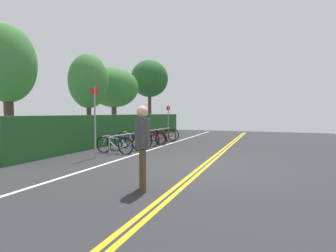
{
  "coord_description": "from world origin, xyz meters",
  "views": [
    {
      "loc": [
        -7.41,
        -1.78,
        1.62
      ],
      "look_at": [
        3.21,
        2.43,
        1.03
      ],
      "focal_mm": 27.04,
      "sensor_mm": 36.0,
      "label": 1
    }
  ],
  "objects_px": {
    "pedestrian": "(142,142)",
    "tree_far_right": "(114,88)",
    "tree_near_left": "(7,65)",
    "tree_mid": "(88,82)",
    "sign_post_near": "(95,115)",
    "tree_extra": "(150,79)",
    "bicycle_4": "(151,138)",
    "bicycle_7": "(166,135)",
    "bicycle_2": "(133,140)",
    "bicycle_5": "(154,137)",
    "bicycle_0": "(114,145)",
    "bike_rack": "(146,134)",
    "bicycle_6": "(161,135)",
    "bicycle_1": "(127,143)",
    "bicycle_3": "(142,139)",
    "sign_post_far": "(168,119)"
  },
  "relations": [
    {
      "from": "pedestrian",
      "to": "tree_far_right",
      "type": "relative_size",
      "value": 0.38
    },
    {
      "from": "tree_near_left",
      "to": "tree_mid",
      "type": "height_order",
      "value": "tree_near_left"
    },
    {
      "from": "sign_post_near",
      "to": "tree_extra",
      "type": "xyz_separation_m",
      "value": [
        10.66,
        2.96,
        2.77
      ]
    },
    {
      "from": "pedestrian",
      "to": "tree_near_left",
      "type": "distance_m",
      "value": 7.63
    },
    {
      "from": "bicycle_4",
      "to": "tree_near_left",
      "type": "height_order",
      "value": "tree_near_left"
    },
    {
      "from": "bicycle_7",
      "to": "tree_near_left",
      "type": "xyz_separation_m",
      "value": [
        -7.03,
        3.69,
        3.13
      ]
    },
    {
      "from": "bicycle_7",
      "to": "tree_far_right",
      "type": "relative_size",
      "value": 0.36
    },
    {
      "from": "bicycle_2",
      "to": "tree_near_left",
      "type": "bearing_deg",
      "value": 133.32
    },
    {
      "from": "bicycle_5",
      "to": "tree_extra",
      "type": "xyz_separation_m",
      "value": [
        5.76,
        3.03,
        3.96
      ]
    },
    {
      "from": "bicycle_0",
      "to": "tree_far_right",
      "type": "relative_size",
      "value": 0.38
    },
    {
      "from": "bike_rack",
      "to": "bicycle_4",
      "type": "relative_size",
      "value": 3.68
    },
    {
      "from": "tree_extra",
      "to": "bicycle_2",
      "type": "bearing_deg",
      "value": -159.32
    },
    {
      "from": "bicycle_6",
      "to": "tree_extra",
      "type": "distance_m",
      "value": 7.12
    },
    {
      "from": "tree_near_left",
      "to": "bicycle_1",
      "type": "bearing_deg",
      "value": -55.58
    },
    {
      "from": "bicycle_1",
      "to": "tree_near_left",
      "type": "xyz_separation_m",
      "value": [
        -2.56,
        3.73,
        3.12
      ]
    },
    {
      "from": "bicycle_6",
      "to": "tree_near_left",
      "type": "distance_m",
      "value": 7.96
    },
    {
      "from": "bicycle_0",
      "to": "tree_extra",
      "type": "xyz_separation_m",
      "value": [
        9.56,
        3.05,
        3.96
      ]
    },
    {
      "from": "bicycle_4",
      "to": "tree_near_left",
      "type": "relative_size",
      "value": 0.35
    },
    {
      "from": "tree_far_right",
      "to": "bicycle_1",
      "type": "bearing_deg",
      "value": -141.38
    },
    {
      "from": "bicycle_0",
      "to": "bicycle_5",
      "type": "distance_m",
      "value": 3.81
    },
    {
      "from": "tree_near_left",
      "to": "tree_mid",
      "type": "xyz_separation_m",
      "value": [
        4.17,
        -0.43,
        -0.18
      ]
    },
    {
      "from": "bike_rack",
      "to": "bicycle_1",
      "type": "bearing_deg",
      "value": -178.62
    },
    {
      "from": "bicycle_1",
      "to": "bicycle_0",
      "type": "bearing_deg",
      "value": 172.02
    },
    {
      "from": "bicycle_4",
      "to": "sign_post_near",
      "type": "relative_size",
      "value": 0.67
    },
    {
      "from": "bicycle_3",
      "to": "tree_extra",
      "type": "relative_size",
      "value": 0.3
    },
    {
      "from": "bicycle_5",
      "to": "bicycle_7",
      "type": "distance_m",
      "value": 1.48
    },
    {
      "from": "bike_rack",
      "to": "bicycle_3",
      "type": "relative_size",
      "value": 3.63
    },
    {
      "from": "bicycle_7",
      "to": "sign_post_near",
      "type": "xyz_separation_m",
      "value": [
        -6.38,
        0.15,
        1.2
      ]
    },
    {
      "from": "bicycle_0",
      "to": "tree_extra",
      "type": "relative_size",
      "value": 0.31
    },
    {
      "from": "bicycle_1",
      "to": "sign_post_far",
      "type": "distance_m",
      "value": 5.53
    },
    {
      "from": "sign_post_far",
      "to": "tree_mid",
      "type": "bearing_deg",
      "value": 141.6
    },
    {
      "from": "bicycle_3",
      "to": "bicycle_5",
      "type": "height_order",
      "value": "bicycle_3"
    },
    {
      "from": "bike_rack",
      "to": "bicycle_4",
      "type": "distance_m",
      "value": 0.51
    },
    {
      "from": "bicycle_3",
      "to": "bicycle_6",
      "type": "bearing_deg",
      "value": -1.56
    },
    {
      "from": "bicycle_2",
      "to": "bicycle_4",
      "type": "height_order",
      "value": "bicycle_2"
    },
    {
      "from": "bicycle_7",
      "to": "tree_extra",
      "type": "height_order",
      "value": "tree_extra"
    },
    {
      "from": "sign_post_far",
      "to": "tree_near_left",
      "type": "distance_m",
      "value": 9.0
    },
    {
      "from": "bike_rack",
      "to": "bicycle_5",
      "type": "distance_m",
      "value": 1.14
    },
    {
      "from": "bicycle_3",
      "to": "bicycle_5",
      "type": "bearing_deg",
      "value": 2.39
    },
    {
      "from": "sign_post_near",
      "to": "bicycle_2",
      "type": "bearing_deg",
      "value": -0.75
    },
    {
      "from": "tree_far_right",
      "to": "tree_extra",
      "type": "height_order",
      "value": "tree_extra"
    },
    {
      "from": "bicycle_5",
      "to": "tree_mid",
      "type": "relative_size",
      "value": 0.35
    },
    {
      "from": "tree_mid",
      "to": "bicycle_6",
      "type": "bearing_deg",
      "value": -57.12
    },
    {
      "from": "bicycle_7",
      "to": "tree_near_left",
      "type": "bearing_deg",
      "value": 152.34
    },
    {
      "from": "bicycle_1",
      "to": "bicycle_6",
      "type": "xyz_separation_m",
      "value": [
        3.74,
        0.0,
        0.01
      ]
    },
    {
      "from": "tree_mid",
      "to": "sign_post_near",
      "type": "bearing_deg",
      "value": -138.57
    },
    {
      "from": "bicycle_3",
      "to": "sign_post_near",
      "type": "distance_m",
      "value": 3.59
    },
    {
      "from": "bicycle_4",
      "to": "bicycle_6",
      "type": "distance_m",
      "value": 1.42
    },
    {
      "from": "bicycle_6",
      "to": "bicycle_4",
      "type": "bearing_deg",
      "value": -178.24
    },
    {
      "from": "bicycle_7",
      "to": "pedestrian",
      "type": "distance_m",
      "value": 9.75
    }
  ]
}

